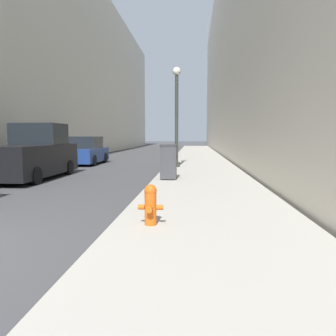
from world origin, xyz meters
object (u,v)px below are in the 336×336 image
(trash_bin, at_px, (168,162))
(pickup_truck, at_px, (32,155))
(lamppost, at_px, (177,111))
(parked_sedan_near, at_px, (86,152))
(fire_hydrant, at_px, (150,204))

(trash_bin, distance_m, pickup_truck, 5.74)
(lamppost, xyz_separation_m, parked_sedan_near, (-5.72, 2.90, -2.22))
(pickup_truck, distance_m, parked_sedan_near, 6.73)
(parked_sedan_near, bearing_deg, lamppost, -26.93)
(fire_hydrant, xyz_separation_m, lamppost, (-0.12, 10.98, 2.45))
(trash_bin, bearing_deg, parked_sedan_near, 126.32)
(trash_bin, xyz_separation_m, lamppost, (0.04, 4.82, 2.18))
(lamppost, distance_m, parked_sedan_near, 6.78)
(fire_hydrant, height_order, lamppost, lamppost)
(fire_hydrant, bearing_deg, pickup_truck, 129.06)
(lamppost, height_order, parked_sedan_near, lamppost)
(fire_hydrant, bearing_deg, trash_bin, 91.44)
(trash_bin, relative_size, parked_sedan_near, 0.31)
(lamppost, relative_size, pickup_truck, 0.99)
(trash_bin, height_order, parked_sedan_near, parked_sedan_near)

